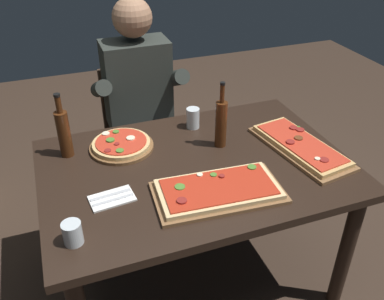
{
  "coord_description": "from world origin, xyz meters",
  "views": [
    {
      "loc": [
        -0.56,
        -1.48,
        1.83
      ],
      "look_at": [
        0.0,
        0.05,
        0.79
      ],
      "focal_mm": 39.1,
      "sensor_mm": 36.0,
      "label": 1
    }
  ],
  "objects": [
    {
      "name": "dining_table",
      "position": [
        0.0,
        0.0,
        0.64
      ],
      "size": [
        1.4,
        0.96,
        0.74
      ],
      "color": "black",
      "rests_on": "ground_plane"
    },
    {
      "name": "tumbler_far_side",
      "position": [
        0.11,
        0.33,
        0.79
      ],
      "size": [
        0.07,
        0.07,
        0.11
      ],
      "color": "silver",
      "rests_on": "dining_table"
    },
    {
      "name": "pizza_rectangular_left",
      "position": [
        0.52,
        -0.05,
        0.76
      ],
      "size": [
        0.31,
        0.57,
        0.05
      ],
      "color": "brown",
      "rests_on": "dining_table"
    },
    {
      "name": "seated_diner",
      "position": [
        -0.08,
        0.74,
        0.74
      ],
      "size": [
        0.53,
        0.41,
        1.33
      ],
      "color": "#23232D",
      "rests_on": "ground_plane"
    },
    {
      "name": "pizza_rectangular_front",
      "position": [
        0.01,
        -0.24,
        0.76
      ],
      "size": [
        0.55,
        0.32,
        0.05
      ],
      "color": "brown",
      "rests_on": "dining_table"
    },
    {
      "name": "diner_chair",
      "position": [
        -0.08,
        0.86,
        0.49
      ],
      "size": [
        0.44,
        0.44,
        0.87
      ],
      "color": "#3D2B1E",
      "rests_on": "ground_plane"
    },
    {
      "name": "pizza_round_far",
      "position": [
        -0.29,
        0.26,
        0.76
      ],
      "size": [
        0.31,
        0.31,
        0.05
      ],
      "color": "brown",
      "rests_on": "dining_table"
    },
    {
      "name": "oil_bottle_amber",
      "position": [
        0.17,
        0.12,
        0.87
      ],
      "size": [
        0.06,
        0.06,
        0.33
      ],
      "color": "#47230F",
      "rests_on": "dining_table"
    },
    {
      "name": "tumbler_near_camera",
      "position": [
        -0.58,
        -0.31,
        0.78
      ],
      "size": [
        0.07,
        0.07,
        0.09
      ],
      "color": "silver",
      "rests_on": "dining_table"
    },
    {
      "name": "ground_plane",
      "position": [
        0.0,
        0.0,
        0.0
      ],
      "size": [
        6.4,
        6.4,
        0.0
      ],
      "primitive_type": "plane",
      "color": "#38281E"
    },
    {
      "name": "wine_bottle_dark",
      "position": [
        -0.54,
        0.29,
        0.87
      ],
      "size": [
        0.06,
        0.06,
        0.32
      ],
      "color": "#47230F",
      "rests_on": "dining_table"
    },
    {
      "name": "napkin_cutlery_set",
      "position": [
        -0.41,
        -0.11,
        0.74
      ],
      "size": [
        0.19,
        0.13,
        0.01
      ],
      "color": "white",
      "rests_on": "dining_table"
    }
  ]
}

